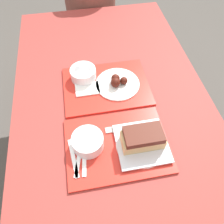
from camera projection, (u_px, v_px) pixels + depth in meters
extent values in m
plane|color=#4C4742|center=(114.00, 171.00, 1.65)|extent=(12.00, 12.00, 0.00)
cube|color=maroon|center=(115.00, 115.00, 1.04)|extent=(0.96, 1.84, 0.04)
cylinder|color=maroon|center=(45.00, 66.00, 1.78)|extent=(0.07, 0.07, 0.73)
cylinder|color=maroon|center=(144.00, 54.00, 1.87)|extent=(0.07, 0.07, 0.73)
cube|color=maroon|center=(91.00, 33.00, 1.95)|extent=(0.91, 0.28, 0.04)
cylinder|color=maroon|center=(52.00, 57.00, 2.09)|extent=(0.06, 0.06, 0.40)
cylinder|color=maroon|center=(132.00, 48.00, 2.17)|extent=(0.06, 0.06, 0.40)
cube|color=red|center=(117.00, 145.00, 0.92)|extent=(0.43, 0.32, 0.01)
cube|color=red|center=(106.00, 86.00, 1.11)|extent=(0.43, 0.32, 0.01)
cylinder|color=silver|center=(88.00, 142.00, 0.88)|extent=(0.13, 0.13, 0.06)
cylinder|color=beige|center=(87.00, 139.00, 0.86)|extent=(0.11, 0.11, 0.01)
cylinder|color=white|center=(141.00, 144.00, 0.91)|extent=(0.21, 0.21, 0.01)
cube|color=silver|center=(142.00, 143.00, 0.90)|extent=(0.21, 0.21, 0.01)
cube|color=#DBB275|center=(142.00, 140.00, 0.88)|extent=(0.17, 0.09, 0.05)
cube|color=#4C1E14|center=(144.00, 135.00, 0.84)|extent=(0.15, 0.09, 0.03)
cube|color=white|center=(79.00, 157.00, 0.88)|extent=(0.05, 0.17, 0.00)
cube|color=white|center=(84.00, 156.00, 0.88)|extent=(0.04, 0.17, 0.00)
cube|color=white|center=(73.00, 158.00, 0.87)|extent=(0.03, 0.17, 0.00)
cube|color=#A59E93|center=(109.00, 130.00, 0.95)|extent=(0.04, 0.03, 0.01)
cylinder|color=silver|center=(83.00, 74.00, 1.11)|extent=(0.13, 0.13, 0.06)
cylinder|color=beige|center=(83.00, 70.00, 1.09)|extent=(0.11, 0.11, 0.01)
cylinder|color=white|center=(118.00, 84.00, 1.10)|extent=(0.22, 0.22, 0.01)
sphere|color=#42140C|center=(124.00, 81.00, 1.08)|extent=(0.04, 0.04, 0.04)
sphere|color=#42140C|center=(115.00, 78.00, 1.09)|extent=(0.04, 0.04, 0.04)
sphere|color=#42140C|center=(116.00, 82.00, 1.07)|extent=(0.05, 0.05, 0.05)
cube|color=white|center=(87.00, 89.00, 1.08)|extent=(0.12, 0.08, 0.01)
cylinder|color=brown|center=(90.00, 2.00, 1.73)|extent=(0.39, 0.39, 0.52)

